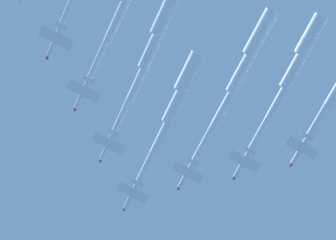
{
  "coord_description": "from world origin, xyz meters",
  "views": [
    {
      "loc": [
        -66.19,
        -13.66,
        42.62
      ],
      "look_at": [
        0.0,
        0.0,
        203.3
      ],
      "focal_mm": 74.47,
      "sensor_mm": 36.0,
      "label": 1
    }
  ],
  "objects_px": {
    "jet_lead": "(174,105)",
    "jet_starboard_inner": "(241,71)",
    "jet_starboard_mid": "(293,70)",
    "jet_port_inner": "(151,50)"
  },
  "relations": [
    {
      "from": "jet_lead",
      "to": "jet_starboard_inner",
      "type": "xyz_separation_m",
      "value": [
        -4.2,
        -17.66,
        3.3
      ]
    },
    {
      "from": "jet_lead",
      "to": "jet_port_inner",
      "type": "bearing_deg",
      "value": 169.2
    },
    {
      "from": "jet_port_inner",
      "to": "jet_starboard_mid",
      "type": "height_order",
      "value": "jet_starboard_mid"
    },
    {
      "from": "jet_lead",
      "to": "jet_starboard_inner",
      "type": "relative_size",
      "value": 0.9
    },
    {
      "from": "jet_starboard_inner",
      "to": "jet_starboard_mid",
      "type": "height_order",
      "value": "jet_starboard_inner"
    },
    {
      "from": "jet_lead",
      "to": "jet_starboard_mid",
      "type": "bearing_deg",
      "value": -95.36
    },
    {
      "from": "jet_lead",
      "to": "jet_starboard_mid",
      "type": "xyz_separation_m",
      "value": [
        -2.81,
        -29.94,
        0.98
      ]
    },
    {
      "from": "jet_starboard_inner",
      "to": "jet_starboard_mid",
      "type": "relative_size",
      "value": 1.1
    },
    {
      "from": "jet_starboard_mid",
      "to": "jet_port_inner",
      "type": "bearing_deg",
      "value": 109.97
    },
    {
      "from": "jet_starboard_inner",
      "to": "jet_starboard_mid",
      "type": "bearing_deg",
      "value": -83.53
    }
  ]
}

